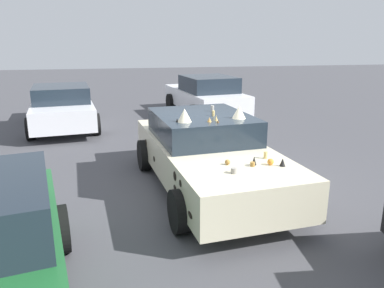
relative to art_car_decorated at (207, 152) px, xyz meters
name	(u,v)px	position (x,y,z in m)	size (l,w,h in m)	color
ground_plane	(207,189)	(-0.07, -0.01, -0.70)	(60.00, 60.00, 0.00)	#47474C
art_car_decorated	(207,152)	(0.00, 0.00, 0.00)	(4.80, 2.45, 1.60)	beige
parked_sedan_near_right	(62,106)	(5.81, 3.30, -0.02)	(4.78, 2.45, 1.36)	white
parked_sedan_behind_right	(206,95)	(6.96, -1.61, 0.01)	(4.54, 2.54, 1.44)	white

